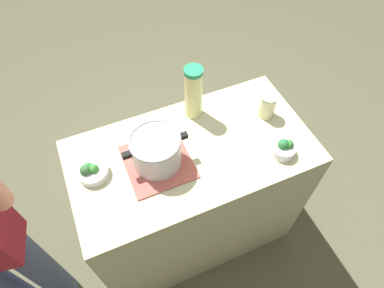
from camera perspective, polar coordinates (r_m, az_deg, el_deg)
The scene contains 8 objects.
ground_plane at distance 2.39m, azimuth 0.00°, elevation -14.11°, with size 8.00×8.00×0.00m, color #504F39.
counter_slab at distance 1.96m, azimuth 0.00°, elevation -8.97°, with size 1.15×0.61×0.94m, color #ABAF86.
dish_cloth at distance 1.52m, azimuth -5.82°, elevation -3.14°, with size 0.29×0.30×0.01m, color #AD554A.
cooking_pot at distance 1.45m, azimuth -6.11°, elevation -1.21°, with size 0.29×0.22×0.17m.
lemonade_pitcher at distance 1.60m, azimuth 0.24°, elevation 8.82°, with size 0.09×0.09×0.29m.
mason_jar at distance 1.69m, azimuth 12.76°, elevation 6.43°, with size 0.08×0.08×0.13m.
broccoli_bowl_front at distance 1.52m, azimuth -16.81°, elevation -4.49°, with size 0.14×0.14×0.08m.
broccoli_bowl_center at distance 1.58m, azimuth 15.46°, elevation -0.74°, with size 0.11×0.11×0.09m.
Camera 1 is at (0.35, 0.82, 2.21)m, focal length 31.15 mm.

